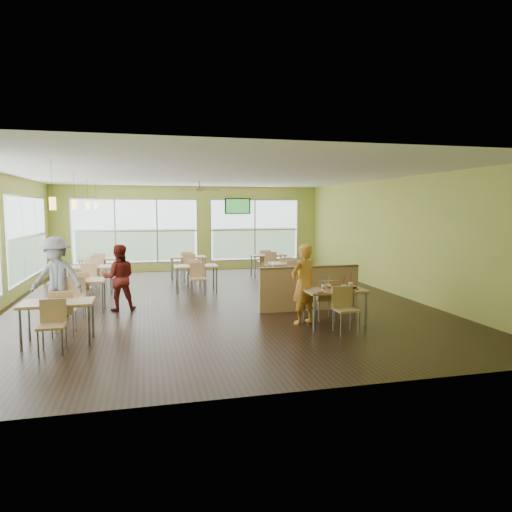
% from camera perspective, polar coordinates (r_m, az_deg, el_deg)
% --- Properties ---
extents(room, '(12.00, 12.04, 3.20)m').
position_cam_1_polar(room, '(11.56, -5.30, 2.14)').
color(room, black).
rests_on(room, ground).
extents(window_bays, '(9.24, 10.24, 2.38)m').
position_cam_1_polar(window_bays, '(14.55, -17.47, 2.19)').
color(window_bays, white).
rests_on(window_bays, room).
extents(main_table, '(1.22, 1.52, 0.87)m').
position_cam_1_polar(main_table, '(9.34, 9.80, -4.83)').
color(main_table, tan).
rests_on(main_table, floor).
extents(half_wall_divider, '(2.40, 0.14, 1.04)m').
position_cam_1_polar(half_wall_divider, '(10.68, 6.70, -4.01)').
color(half_wall_divider, tan).
rests_on(half_wall_divider, floor).
extents(dining_tables, '(6.92, 8.72, 0.87)m').
position_cam_1_polar(dining_tables, '(13.25, -10.84, -1.66)').
color(dining_tables, tan).
rests_on(dining_tables, floor).
extents(pendant_lights, '(0.11, 7.31, 0.86)m').
position_cam_1_polar(pendant_lights, '(12.18, -20.97, 5.99)').
color(pendant_lights, '#2D2119').
rests_on(pendant_lights, ceiling).
extents(ceiling_fan, '(1.25, 1.25, 0.29)m').
position_cam_1_polar(ceiling_fan, '(14.52, -7.09, 8.22)').
color(ceiling_fan, '#2D2119').
rests_on(ceiling_fan, ceiling).
extents(tv_backwall, '(1.00, 0.07, 0.60)m').
position_cam_1_polar(tv_backwall, '(17.65, -2.31, 6.25)').
color(tv_backwall, black).
rests_on(tv_backwall, wall_back).
extents(man_plaid, '(0.71, 0.61, 1.65)m').
position_cam_1_polar(man_plaid, '(9.40, 5.95, -3.51)').
color(man_plaid, orange).
rests_on(man_plaid, floor).
extents(patron_maroon, '(0.79, 0.63, 1.54)m').
position_cam_1_polar(patron_maroon, '(11.03, -16.75, -2.61)').
color(patron_maroon, maroon).
rests_on(patron_maroon, floor).
extents(patron_grey, '(1.29, 0.97, 1.76)m').
position_cam_1_polar(patron_grey, '(10.77, -23.65, -2.46)').
color(patron_grey, slate).
rests_on(patron_grey, floor).
extents(cup_blue, '(0.09, 0.09, 0.33)m').
position_cam_1_polar(cup_blue, '(9.08, 8.44, -3.93)').
color(cup_blue, white).
rests_on(cup_blue, main_table).
extents(cup_yellow, '(0.10, 0.10, 0.34)m').
position_cam_1_polar(cup_yellow, '(9.13, 9.11, -3.87)').
color(cup_yellow, white).
rests_on(cup_yellow, main_table).
extents(cup_red_near, '(0.09, 0.09, 0.33)m').
position_cam_1_polar(cup_red_near, '(9.14, 10.92, -3.91)').
color(cup_red_near, white).
rests_on(cup_red_near, main_table).
extents(cup_red_far, '(0.10, 0.10, 0.37)m').
position_cam_1_polar(cup_red_far, '(9.34, 11.77, -3.66)').
color(cup_red_far, white).
rests_on(cup_red_far, main_table).
extents(food_basket, '(0.23, 0.23, 0.05)m').
position_cam_1_polar(food_basket, '(9.46, 11.88, -3.82)').
color(food_basket, black).
rests_on(food_basket, main_table).
extents(ketchup_cup, '(0.05, 0.05, 0.02)m').
position_cam_1_polar(ketchup_cup, '(9.35, 12.58, -4.07)').
color(ketchup_cup, '#942007').
rests_on(ketchup_cup, main_table).
extents(wrapper_left, '(0.16, 0.15, 0.04)m').
position_cam_1_polar(wrapper_left, '(8.88, 8.05, -4.47)').
color(wrapper_left, olive).
rests_on(wrapper_left, main_table).
extents(wrapper_mid, '(0.23, 0.21, 0.05)m').
position_cam_1_polar(wrapper_mid, '(9.39, 10.36, -3.90)').
color(wrapper_mid, olive).
rests_on(wrapper_mid, main_table).
extents(wrapper_right, '(0.15, 0.15, 0.03)m').
position_cam_1_polar(wrapper_right, '(9.15, 11.92, -4.25)').
color(wrapper_right, olive).
rests_on(wrapper_right, main_table).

